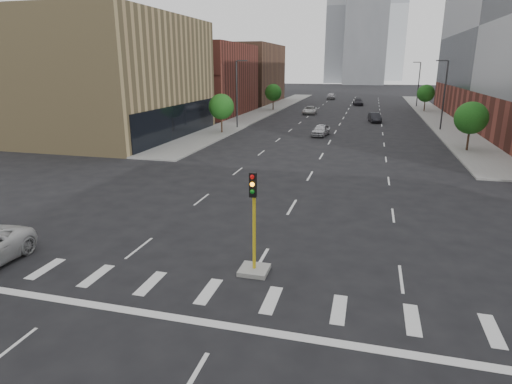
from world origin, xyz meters
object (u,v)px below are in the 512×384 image
at_px(car_deep_right, 358,102).
at_px(car_distant, 331,96).
at_px(car_mid_right, 375,117).
at_px(car_near_left, 321,130).
at_px(car_far_left, 310,110).
at_px(median_traffic_signal, 254,251).

xyz_separation_m(car_deep_right, car_distant, (-7.30, 16.14, 0.15)).
relative_size(car_deep_right, car_distant, 0.96).
height_order(car_mid_right, car_deep_right, car_mid_right).
bearing_deg(car_near_left, car_far_left, 109.07).
distance_m(median_traffic_signal, car_deep_right, 81.46).
distance_m(car_mid_right, car_distant, 45.99).
height_order(median_traffic_signal, car_distant, median_traffic_signal).
bearing_deg(car_far_left, car_distant, 87.03).
bearing_deg(median_traffic_signal, car_mid_right, 84.65).
bearing_deg(car_near_left, car_deep_right, 94.08).
bearing_deg(car_deep_right, median_traffic_signal, -97.91).
relative_size(car_mid_right, car_far_left, 0.88).
relative_size(car_far_left, car_distant, 1.00).
height_order(car_mid_right, car_far_left, car_mid_right).
distance_m(car_near_left, car_mid_right, 16.79).
distance_m(car_near_left, car_distant, 60.37).
bearing_deg(car_far_left, car_deep_right, 66.37).
relative_size(car_near_left, car_far_left, 0.85).
distance_m(car_near_left, car_far_left, 24.72).
height_order(median_traffic_signal, car_far_left, median_traffic_signal).
distance_m(median_traffic_signal, car_mid_right, 53.10).
relative_size(car_far_left, car_deep_right, 1.04).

